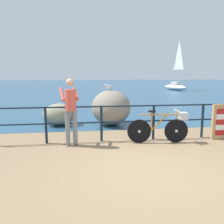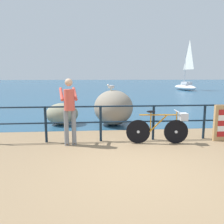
{
  "view_description": "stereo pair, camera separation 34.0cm",
  "coord_description": "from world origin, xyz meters",
  "px_view_note": "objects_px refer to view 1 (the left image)",
  "views": [
    {
      "loc": [
        -1.29,
        -4.08,
        1.85
      ],
      "look_at": [
        -0.41,
        2.41,
        0.77
      ],
      "focal_mm": 35.49,
      "sensor_mm": 36.0,
      "label": 1
    },
    {
      "loc": [
        -0.95,
        -4.12,
        1.85
      ],
      "look_at": [
        -0.41,
        2.41,
        0.77
      ],
      "focal_mm": 35.49,
      "sensor_mm": 36.0,
      "label": 2
    }
  ],
  "objects_px": {
    "seagull": "(109,87)",
    "sailboat": "(175,84)",
    "breakwater_boulder_main": "(111,108)",
    "bicycle": "(163,126)",
    "person_at_railing": "(71,109)",
    "breakwater_boulder_left": "(59,114)"
  },
  "relations": [
    {
      "from": "bicycle",
      "to": "seagull",
      "type": "bearing_deg",
      "value": 121.52
    },
    {
      "from": "person_at_railing",
      "to": "breakwater_boulder_left",
      "type": "distance_m",
      "value": 2.7
    },
    {
      "from": "person_at_railing",
      "to": "breakwater_boulder_main",
      "type": "xyz_separation_m",
      "value": [
        1.38,
        2.4,
        -0.34
      ]
    },
    {
      "from": "seagull",
      "to": "sailboat",
      "type": "bearing_deg",
      "value": -131.52
    },
    {
      "from": "bicycle",
      "to": "breakwater_boulder_left",
      "type": "relative_size",
      "value": 1.4
    },
    {
      "from": "bicycle",
      "to": "breakwater_boulder_left",
      "type": "height_order",
      "value": "bicycle"
    },
    {
      "from": "breakwater_boulder_main",
      "to": "person_at_railing",
      "type": "bearing_deg",
      "value": -119.94
    },
    {
      "from": "breakwater_boulder_left",
      "to": "breakwater_boulder_main",
      "type": "bearing_deg",
      "value": -5.08
    },
    {
      "from": "sailboat",
      "to": "person_at_railing",
      "type": "bearing_deg",
      "value": 140.87
    },
    {
      "from": "seagull",
      "to": "sailboat",
      "type": "distance_m",
      "value": 22.21
    },
    {
      "from": "breakwater_boulder_main",
      "to": "bicycle",
      "type": "bearing_deg",
      "value": -65.54
    },
    {
      "from": "person_at_railing",
      "to": "breakwater_boulder_main",
      "type": "relative_size",
      "value": 1.08
    },
    {
      "from": "breakwater_boulder_left",
      "to": "person_at_railing",
      "type": "bearing_deg",
      "value": -77.64
    },
    {
      "from": "sailboat",
      "to": "breakwater_boulder_main",
      "type": "bearing_deg",
      "value": 140.91
    },
    {
      "from": "breakwater_boulder_left",
      "to": "sailboat",
      "type": "relative_size",
      "value": 0.2
    },
    {
      "from": "breakwater_boulder_main",
      "to": "breakwater_boulder_left",
      "type": "distance_m",
      "value": 1.97
    },
    {
      "from": "person_at_railing",
      "to": "breakwater_boulder_left",
      "type": "bearing_deg",
      "value": 0.03
    },
    {
      "from": "bicycle",
      "to": "seagull",
      "type": "relative_size",
      "value": 4.95
    },
    {
      "from": "bicycle",
      "to": "sailboat",
      "type": "xyz_separation_m",
      "value": [
        9.79,
        21.72,
        0.24
      ]
    },
    {
      "from": "person_at_railing",
      "to": "seagull",
      "type": "xyz_separation_m",
      "value": [
        1.29,
        2.36,
        0.46
      ]
    },
    {
      "from": "seagull",
      "to": "person_at_railing",
      "type": "bearing_deg",
      "value": 49.58
    },
    {
      "from": "person_at_railing",
      "to": "seagull",
      "type": "bearing_deg",
      "value": -41.0
    }
  ]
}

